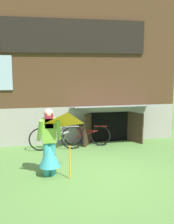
# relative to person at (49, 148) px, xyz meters

# --- Properties ---
(ground_plane) EXTENTS (60.00, 60.00, 0.00)m
(ground_plane) POSITION_rel_person_xyz_m (1.12, -0.19, -0.70)
(ground_plane) COLOR #56843D
(log_house) EXTENTS (7.27, 5.50, 5.15)m
(log_house) POSITION_rel_person_xyz_m (1.12, 4.99, 1.88)
(log_house) COLOR #9E998E
(log_house) RESTS_ON ground_plane
(person) EXTENTS (0.61, 0.53, 1.65)m
(person) POSITION_rel_person_xyz_m (0.00, 0.00, 0.00)
(person) COLOR teal
(person) RESTS_ON ground_plane
(kite) EXTENTS (0.86, 0.94, 1.51)m
(kite) POSITION_rel_person_xyz_m (0.38, -0.54, 0.56)
(kite) COLOR orange
(kite) RESTS_ON ground_plane
(bicycle_red) EXTENTS (1.56, 0.40, 0.73)m
(bicycle_red) POSITION_rel_person_xyz_m (1.42, 2.40, -0.34)
(bicycle_red) COLOR black
(bicycle_red) RESTS_ON ground_plane
(bicycle_silver) EXTENTS (1.75, 0.08, 0.79)m
(bicycle_silver) POSITION_rel_person_xyz_m (0.37, 2.12, -0.31)
(bicycle_silver) COLOR black
(bicycle_silver) RESTS_ON ground_plane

